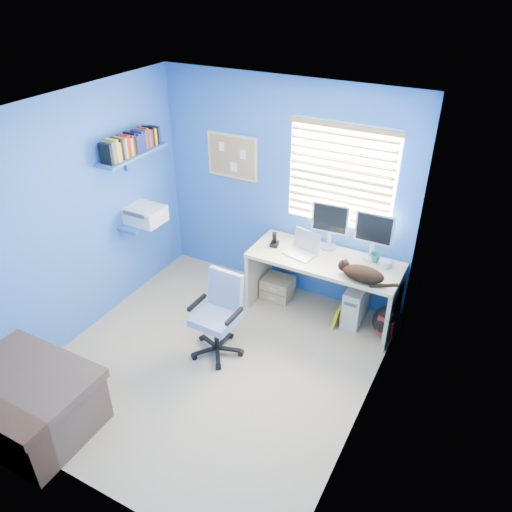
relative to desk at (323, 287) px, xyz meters
The scene contains 23 objects.
floor 1.47m from the desk, 117.90° to the right, with size 3.00×3.20×0.00m, color tan.
ceiling 2.56m from the desk, 117.90° to the right, with size 3.00×3.20×0.00m, color white.
wall_back 1.16m from the desk, 152.56° to the left, with size 3.00×0.01×2.50m, color #3466B7.
wall_front 3.06m from the desk, 103.10° to the right, with size 3.00×0.01×2.50m, color #3466B7.
wall_left 2.65m from the desk, 149.89° to the right, with size 0.01×3.20×2.50m, color #3466B7.
wall_right 1.75m from the desk, 56.34° to the right, with size 0.01×3.20×2.50m, color #3466B7.
desk is the anchor object (origin of this frame).
laptop 0.55m from the desk, behind, with size 0.33×0.26×0.22m, color silver.
monitor_left 0.69m from the desk, 102.83° to the left, with size 0.40×0.12×0.54m, color silver.
monitor_right 0.80m from the desk, 28.84° to the left, with size 0.40×0.12×0.54m, color silver.
phone 0.75m from the desk, behind, with size 0.09×0.11×0.17m, color black.
mug 0.67m from the desk, 21.09° to the left, with size 0.10×0.09×0.10m, color #1B7F58.
cd_spindle 0.74m from the desk, 13.10° to the left, with size 0.13×0.13×0.07m, color silver.
cat 0.69m from the desk, 24.18° to the right, with size 0.42×0.22×0.15m, color black.
tower_pc 0.41m from the desk, 11.24° to the left, with size 0.19×0.44×0.45m, color beige.
drawer_boxes 0.63m from the desk, behind, with size 0.35×0.28×0.27m, color tan.
yellow_book 0.36m from the desk, 28.48° to the right, with size 0.03×0.17×0.24m, color yellow.
backpack 0.79m from the desk, ahead, with size 0.33×0.25×0.39m, color black.
bed_corner 3.12m from the desk, 122.10° to the right, with size 1.15×0.82×0.55m, color #4A352A.
office_chair 1.27m from the desk, 123.92° to the right, with size 0.52×0.52×0.87m.
window_blinds 1.22m from the desk, 92.64° to the left, with size 1.15×0.05×1.10m.
corkboard 1.80m from the desk, 166.11° to the left, with size 0.64×0.02×0.52m.
wall_shelves 2.34m from the desk, 165.95° to the right, with size 0.42×0.90×1.05m.
Camera 1 is at (2.14, -3.09, 3.52)m, focal length 35.00 mm.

